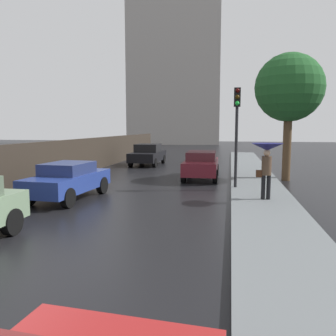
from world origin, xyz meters
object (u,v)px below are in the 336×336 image
Objects in this scene: pedestrian_with_umbrella_near at (267,154)px; traffic_light at (237,118)px; car_maroon_far_ahead at (201,164)px; car_blue_far_lane at (68,180)px; car_black_mid_road at (148,154)px; street_tree_near at (289,88)px.

traffic_light is at bearing 107.10° from pedestrian_with_umbrella_near.
car_maroon_far_ahead is at bearing 118.51° from traffic_light.
pedestrian_with_umbrella_near is 0.48× the size of traffic_light.
car_maroon_far_ahead is 7.32m from car_blue_far_lane.
car_black_mid_road is 10.89m from traffic_light.
car_blue_far_lane is 0.98× the size of traffic_light.
street_tree_near is at bearing 52.61° from traffic_light.
traffic_light is (5.86, -8.90, 2.23)m from car_black_mid_road.
car_maroon_far_ahead is at bearing -121.96° from car_blue_far_lane.
car_maroon_far_ahead is 0.64× the size of street_tree_near.
street_tree_near is at bearing -140.09° from car_blue_far_lane.
pedestrian_with_umbrella_near reaches higher than car_black_mid_road.
traffic_light reaches higher than car_maroon_far_ahead.
car_black_mid_road is at bearing -86.38° from car_blue_far_lane.
street_tree_near is (2.48, 3.25, 1.50)m from traffic_light.
car_blue_far_lane is at bearing 90.93° from car_black_mid_road.
traffic_light is at bearing 125.02° from car_black_mid_road.
pedestrian_with_umbrella_near reaches higher than car_blue_far_lane.
street_tree_near is at bearing 147.54° from car_black_mid_road.
car_maroon_far_ahead is 0.97× the size of traffic_light.
street_tree_near is (8.34, -5.65, 3.72)m from car_black_mid_road.
car_black_mid_road is at bearing 124.91° from car_maroon_far_ahead.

